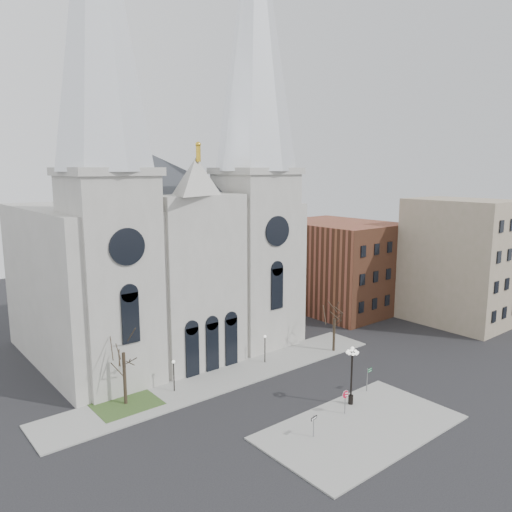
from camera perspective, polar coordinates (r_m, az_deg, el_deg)
ground at (r=47.81m, az=4.61°, el=-17.86°), size 160.00×160.00×0.00m
sidewalk_near at (r=46.80m, az=11.90°, el=-18.61°), size 18.00×10.00×0.14m
sidewalk_far at (r=55.41m, az=-3.51°, el=-13.69°), size 40.00×6.00×0.14m
grass_patch at (r=51.24m, az=-14.65°, el=-16.05°), size 6.00×5.00×0.18m
cathedral at (r=60.93m, az=-10.27°, el=6.22°), size 33.00×26.66×54.00m
bg_building_brick at (r=80.68m, az=9.26°, el=-1.09°), size 14.00×18.00×14.00m
bg_building_tan at (r=77.78m, az=22.13°, el=-0.61°), size 10.00×14.00×18.00m
tree_left at (r=49.11m, az=-14.93°, el=-10.27°), size 3.20×3.20×7.50m
tree_right at (r=61.99m, az=8.96°, el=-6.87°), size 3.20×3.20×6.00m
ped_lamp_left at (r=51.95m, az=-9.39°, el=-12.77°), size 0.32×0.32×3.26m
ped_lamp_right at (r=58.37m, az=1.03°, el=-10.03°), size 0.32×0.32×3.26m
stop_sign at (r=47.90m, az=10.16°, el=-15.54°), size 0.77×0.35×2.29m
globe_lamp at (r=48.98m, az=10.89°, el=-12.48°), size 1.28×1.28×5.72m
one_way_sign at (r=44.03m, az=6.60°, el=-18.33°), size 0.83×0.19×1.92m
street_name_sign at (r=52.81m, az=12.64°, el=-13.41°), size 0.77×0.10×2.41m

